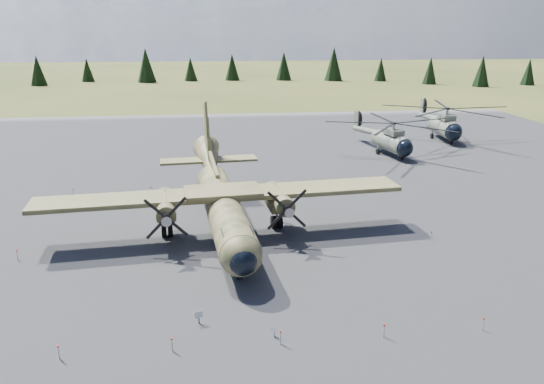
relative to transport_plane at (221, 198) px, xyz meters
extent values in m
plane|color=brown|center=(0.75, -4.60, -2.93)|extent=(500.00, 500.00, 0.00)
cube|color=#5C5D61|center=(0.75, 5.40, -2.93)|extent=(120.00, 120.00, 0.04)
cylinder|color=#374123|center=(0.15, -1.63, -0.49)|extent=(4.66, 19.27, 2.97)
sphere|color=#374123|center=(1.00, -11.14, -0.49)|extent=(3.16, 3.16, 2.91)
sphere|color=black|center=(1.05, -11.72, -0.54)|extent=(2.32, 2.32, 2.14)
cube|color=black|center=(0.85, -9.45, 0.31)|extent=(2.26, 1.88, 0.58)
cone|color=#374123|center=(-0.97, 10.83, 0.63)|extent=(3.55, 7.52, 4.46)
cube|color=#A4A6A9|center=(0.05, -0.58, -1.71)|extent=(2.57, 6.52, 0.53)
cube|color=#34381D|center=(0.10, -1.11, 0.73)|extent=(30.94, 6.34, 0.37)
cube|color=#374123|center=(0.10, -1.11, 0.96)|extent=(6.68, 4.37, 0.37)
cylinder|color=#374123|center=(-4.62, -1.85, 0.15)|extent=(2.08, 5.63, 1.59)
cube|color=#374123|center=(-4.70, -1.00, -0.54)|extent=(1.91, 3.73, 0.85)
cone|color=gray|center=(-4.32, -5.28, 0.15)|extent=(0.89, 1.02, 0.81)
cylinder|color=black|center=(-4.70, -1.00, -2.34)|extent=(1.03, 1.24, 1.17)
cylinder|color=#374123|center=(4.88, -1.00, 0.15)|extent=(2.08, 5.63, 1.59)
cube|color=#374123|center=(4.80, -0.15, -0.54)|extent=(1.91, 3.73, 0.85)
cone|color=gray|center=(5.19, -4.43, 0.15)|extent=(0.89, 1.02, 0.81)
cylinder|color=black|center=(4.80, -0.15, -2.34)|extent=(1.03, 1.24, 1.17)
cube|color=#374123|center=(-0.61, 6.81, 1.26)|extent=(1.01, 8.00, 1.78)
cube|color=#34381D|center=(-1.02, 11.35, 0.68)|extent=(10.34, 3.23, 0.23)
cylinder|color=gray|center=(0.88, -9.87, -1.57)|extent=(0.16, 0.16, 0.95)
cylinder|color=black|center=(0.88, -9.87, -2.34)|extent=(0.46, 1.02, 0.99)
cylinder|color=slate|center=(24.05, 25.68, -1.10)|extent=(3.73, 7.43, 2.46)
sphere|color=black|center=(24.71, 22.19, -1.15)|extent=(2.65, 2.65, 2.27)
sphere|color=slate|center=(23.40, 29.17, -1.10)|extent=(2.65, 2.65, 2.27)
cube|color=slate|center=(24.12, 25.29, 0.48)|extent=(2.23, 3.41, 0.74)
cylinder|color=gray|center=(24.12, 25.29, 1.22)|extent=(0.41, 0.41, 0.99)
cylinder|color=slate|center=(22.72, 32.80, -0.76)|extent=(2.36, 8.43, 1.41)
cube|color=slate|center=(22.04, 36.44, 0.48)|extent=(0.47, 1.40, 2.37)
cylinder|color=black|center=(22.38, 36.50, 0.48)|extent=(0.53, 2.53, 2.56)
cylinder|color=black|center=(24.60, 22.77, -2.53)|extent=(0.39, 0.71, 0.67)
cylinder|color=black|center=(22.53, 26.60, -2.53)|extent=(0.44, 0.83, 0.79)
cylinder|color=gray|center=(22.53, 26.60, -2.01)|extent=(0.16, 0.16, 1.43)
cylinder|color=black|center=(25.14, 27.09, -2.53)|extent=(0.44, 0.83, 0.79)
cylinder|color=gray|center=(25.14, 27.09, -2.01)|extent=(0.16, 0.16, 1.43)
cylinder|color=slate|center=(35.89, 34.89, -0.92)|extent=(3.36, 8.01, 2.71)
sphere|color=black|center=(35.56, 31.00, -0.97)|extent=(2.70, 2.70, 2.50)
sphere|color=slate|center=(36.22, 38.78, -0.92)|extent=(2.70, 2.70, 2.50)
cube|color=slate|center=(35.86, 34.46, 0.82)|extent=(2.13, 3.61, 0.81)
cylinder|color=gray|center=(35.86, 34.46, 1.63)|extent=(0.42, 0.42, 1.08)
cylinder|color=slate|center=(36.57, 42.83, -0.54)|extent=(1.69, 9.31, 1.55)
cube|color=slate|center=(36.91, 46.89, 0.82)|extent=(0.37, 1.53, 2.60)
cylinder|color=black|center=(37.29, 46.86, 0.82)|extent=(0.30, 2.82, 2.82)
cylinder|color=black|center=(35.62, 31.65, -2.49)|extent=(0.36, 0.76, 0.74)
cylinder|color=black|center=(34.54, 36.31, -2.49)|extent=(0.40, 0.89, 0.87)
cylinder|color=gray|center=(34.54, 36.31, -1.92)|extent=(0.16, 0.16, 1.57)
cylinder|color=black|center=(37.46, 36.06, -2.49)|extent=(0.40, 0.89, 0.87)
cylinder|color=gray|center=(37.46, 36.06, -1.92)|extent=(0.16, 0.16, 1.57)
cube|color=gray|center=(-1.84, -15.36, -2.60)|extent=(0.12, 0.12, 0.64)
cube|color=silver|center=(-1.84, -15.41, -2.30)|extent=(0.56, 0.37, 0.36)
cube|color=gray|center=(2.50, -17.30, -2.68)|extent=(0.09, 0.09, 0.49)
cube|color=silver|center=(2.50, -17.34, -2.44)|extent=(0.43, 0.25, 0.28)
cylinder|color=silver|center=(-9.25, -18.10, -2.53)|extent=(0.07, 0.07, 0.80)
cylinder|color=red|center=(-9.25, -18.10, -2.13)|extent=(0.12, 0.12, 0.10)
cylinder|color=silver|center=(-3.25, -18.10, -2.53)|extent=(0.07, 0.07, 0.80)
cylinder|color=red|center=(-3.25, -18.10, -2.13)|extent=(0.12, 0.12, 0.10)
cylinder|color=silver|center=(2.75, -18.10, -2.53)|extent=(0.07, 0.07, 0.80)
cylinder|color=red|center=(2.75, -18.10, -2.13)|extent=(0.12, 0.12, 0.10)
cylinder|color=silver|center=(8.75, -18.10, -2.53)|extent=(0.07, 0.07, 0.80)
cylinder|color=red|center=(8.75, -18.10, -2.13)|extent=(0.12, 0.12, 0.10)
cylinder|color=silver|center=(14.75, -18.10, -2.53)|extent=(0.07, 0.07, 0.80)
cylinder|color=red|center=(14.75, -18.10, -2.13)|extent=(0.12, 0.12, 0.10)
cylinder|color=silver|center=(-15.25, 11.40, -2.53)|extent=(0.07, 0.07, 0.80)
cylinder|color=red|center=(-15.25, 11.40, -2.13)|extent=(0.12, 0.12, 0.10)
cylinder|color=silver|center=(-7.25, 11.40, -2.53)|extent=(0.07, 0.07, 0.80)
cylinder|color=red|center=(-7.25, 11.40, -2.13)|extent=(0.12, 0.12, 0.10)
cylinder|color=silver|center=(0.75, 11.40, -2.53)|extent=(0.07, 0.07, 0.80)
cylinder|color=red|center=(0.75, 11.40, -2.13)|extent=(0.12, 0.12, 0.10)
cylinder|color=silver|center=(8.75, 11.40, -2.53)|extent=(0.07, 0.07, 0.80)
cylinder|color=red|center=(8.75, 11.40, -2.13)|extent=(0.12, 0.12, 0.10)
cylinder|color=silver|center=(16.75, 11.40, -2.53)|extent=(0.07, 0.07, 0.80)
cylinder|color=red|center=(16.75, 11.40, -2.13)|extent=(0.12, 0.12, 0.10)
cylinder|color=silver|center=(-15.75, -4.60, -2.53)|extent=(0.07, 0.07, 0.80)
cylinder|color=red|center=(-15.75, -4.60, -2.13)|extent=(0.12, 0.12, 0.10)
cylinder|color=silver|center=(17.25, -4.60, -2.53)|extent=(0.07, 0.07, 0.80)
cylinder|color=red|center=(17.25, -4.60, -2.13)|extent=(0.12, 0.12, 0.10)
cone|color=black|center=(97.40, 112.39, 1.02)|extent=(4.41, 4.41, 7.88)
cone|color=black|center=(80.66, 109.59, 1.65)|extent=(5.13, 5.13, 9.16)
cone|color=black|center=(68.33, 118.59, 1.24)|extent=(4.66, 4.66, 8.32)
cone|color=black|center=(56.12, 130.15, 0.84)|extent=(4.22, 4.22, 7.53)
cone|color=black|center=(40.84, 133.16, 2.52)|extent=(6.10, 6.10, 10.90)
cone|color=black|center=(24.60, 136.76, 1.73)|extent=(5.22, 5.22, 9.32)
cone|color=black|center=(7.33, 138.33, 1.43)|extent=(4.87, 4.87, 8.70)
cone|color=black|center=(-6.47, 137.59, 0.92)|extent=(4.31, 4.31, 7.70)
cone|color=black|center=(-20.55, 134.86, 2.46)|extent=(6.03, 6.03, 10.78)
cone|color=black|center=(-40.08, 139.56, 0.84)|extent=(4.22, 4.22, 7.53)
cone|color=black|center=(-52.34, 128.34, 1.58)|extent=(5.05, 5.05, 9.02)
camera|label=1|loc=(-0.77, -43.80, 14.15)|focal=35.00mm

